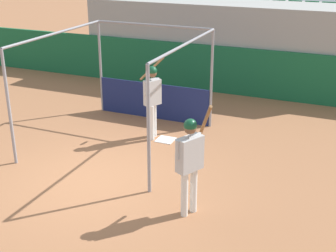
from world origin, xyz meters
TOP-DOWN VIEW (x-y plane):
  - ground_plane at (0.00, 0.00)m, footprint 60.00×60.00m
  - outfield_wall at (0.00, 6.92)m, footprint 24.00×0.12m
  - bleacher_section at (0.00, 8.18)m, footprint 8.70×2.40m
  - batting_cage at (-0.39, 3.07)m, footprint 3.41×3.93m
  - home_plate at (0.55, 2.54)m, footprint 0.44×0.44m
  - player_batter at (0.19, 2.55)m, footprint 0.57×0.89m
  - player_waiting at (2.29, -0.41)m, footprint 0.56×0.82m

SIDE VIEW (x-z plane):
  - ground_plane at x=0.00m, z-range 0.00..0.00m
  - home_plate at x=0.55m, z-range 0.00..0.02m
  - outfield_wall at x=0.00m, z-range 0.00..1.54m
  - player_waiting at x=2.29m, z-range 0.09..2.20m
  - player_batter at x=0.19m, z-range 0.15..2.14m
  - batting_cage at x=-0.39m, z-range -0.13..2.52m
  - bleacher_section at x=0.00m, z-range 0.00..2.82m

